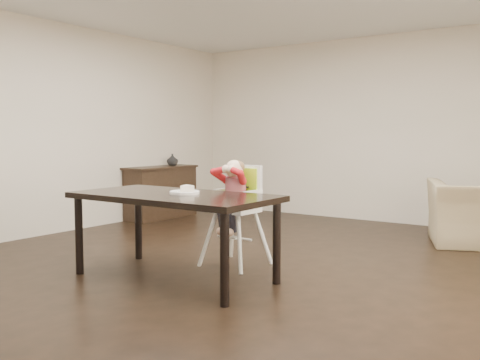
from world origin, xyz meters
name	(u,v)px	position (x,y,z in m)	size (l,w,h in m)	color
ground	(238,269)	(0.00, 0.00, 0.00)	(7.00, 7.00, 0.00)	black
room_walls	(238,70)	(0.00, 0.00, 1.86)	(6.02, 7.02, 2.71)	beige
dining_table	(174,203)	(-0.26, -0.60, 0.67)	(1.80, 0.90, 0.75)	black
high_chair	(237,191)	(-0.10, 0.14, 0.72)	(0.44, 0.44, 1.02)	white
plate	(185,191)	(-0.17, -0.54, 0.78)	(0.33, 0.33, 0.07)	white
sideboard	(161,192)	(-2.78, 1.92, 0.40)	(0.44, 1.26, 0.79)	black
vase	(172,160)	(-2.78, 2.19, 0.88)	(0.18, 0.18, 0.18)	#99999E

